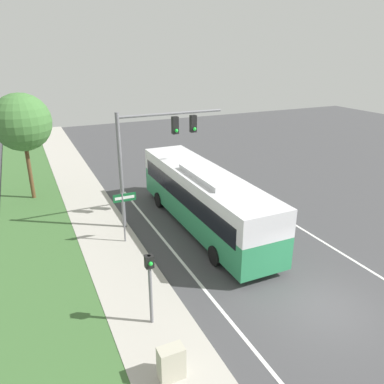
% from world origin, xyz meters
% --- Properties ---
extents(ground_plane, '(80.00, 80.00, 0.00)m').
position_xyz_m(ground_plane, '(0.00, 0.00, 0.00)').
color(ground_plane, '#424244').
extents(sidewalk, '(2.80, 80.00, 0.12)m').
position_xyz_m(sidewalk, '(-6.20, 0.00, 0.06)').
color(sidewalk, '#ADA89E').
rests_on(sidewalk, ground_plane).
extents(lane_divider_near, '(0.14, 30.00, 0.01)m').
position_xyz_m(lane_divider_near, '(-3.60, 0.00, 0.00)').
color(lane_divider_near, silver).
rests_on(lane_divider_near, ground_plane).
extents(bus, '(2.67, 11.70, 3.36)m').
position_xyz_m(bus, '(-1.13, 7.97, 1.84)').
color(bus, '#2D8956').
rests_on(bus, ground_plane).
extents(signal_gantry, '(5.77, 0.41, 6.22)m').
position_xyz_m(signal_gantry, '(-3.31, 9.56, 4.43)').
color(signal_gantry, slate).
rests_on(signal_gantry, ground_plane).
extents(pedestrian_signal, '(0.28, 0.34, 2.78)m').
position_xyz_m(pedestrian_signal, '(-6.19, 1.79, 1.91)').
color(pedestrian_signal, slate).
rests_on(pedestrian_signal, ground_plane).
extents(street_sign, '(1.11, 0.08, 2.69)m').
position_xyz_m(street_sign, '(-5.40, 7.96, 1.84)').
color(street_sign, slate).
rests_on(street_sign, ground_plane).
extents(utility_cabinet, '(0.76, 0.45, 1.05)m').
position_xyz_m(utility_cabinet, '(-6.44, -0.68, 0.65)').
color(utility_cabinet, '#B7B29E').
rests_on(utility_cabinet, sidewalk).
extents(roadside_tree, '(3.47, 3.47, 6.60)m').
position_xyz_m(roadside_tree, '(-9.23, 16.18, 4.95)').
color(roadside_tree, brown).
rests_on(roadside_tree, grass_verge).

